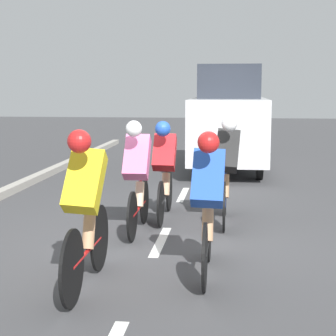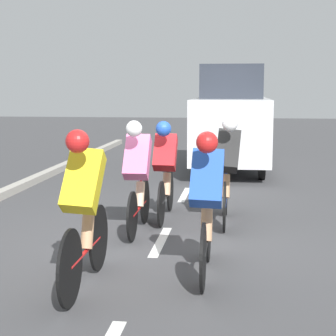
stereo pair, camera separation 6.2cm
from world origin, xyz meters
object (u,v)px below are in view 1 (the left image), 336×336
at_px(cyclist_yellow, 85,207).
at_px(cyclist_blue, 208,201).
at_px(cyclist_pink, 137,174).
at_px(cyclist_red, 165,168).
at_px(cyclist_black, 226,168).
at_px(support_car, 229,119).

height_order(cyclist_yellow, cyclist_blue, cyclist_yellow).
bearing_deg(cyclist_blue, cyclist_pink, -58.79).
xyz_separation_m(cyclist_red, cyclist_blue, (-0.75, 2.50, 0.02)).
height_order(cyclist_blue, cyclist_black, cyclist_black).
bearing_deg(cyclist_blue, support_car, -91.02).
bearing_deg(support_car, cyclist_yellow, 81.18).
bearing_deg(cyclist_yellow, cyclist_red, -97.49).
relative_size(cyclist_yellow, cyclist_pink, 1.08).
bearing_deg(cyclist_red, cyclist_yellow, 82.51).
height_order(cyclist_red, cyclist_pink, cyclist_pink).
height_order(cyclist_yellow, cyclist_black, cyclist_yellow).
bearing_deg(cyclist_yellow, cyclist_pink, -93.43).
bearing_deg(cyclist_red, cyclist_pink, 72.25).
relative_size(cyclist_red, cyclist_blue, 1.03).
distance_m(cyclist_pink, cyclist_black, 1.35).
xyz_separation_m(cyclist_red, cyclist_black, (-0.91, 0.16, 0.03)).
xyz_separation_m(cyclist_yellow, cyclist_pink, (-0.13, -2.18, -0.01)).
relative_size(cyclist_yellow, cyclist_black, 1.01).
xyz_separation_m(cyclist_blue, support_car, (-0.14, -7.76, 0.41)).
distance_m(cyclist_red, cyclist_yellow, 3.03).
bearing_deg(cyclist_blue, cyclist_yellow, 23.69).
relative_size(cyclist_red, support_car, 0.40).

